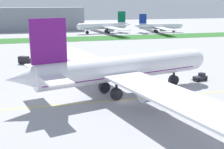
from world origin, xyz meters
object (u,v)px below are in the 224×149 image
at_px(airliner_foreground, 120,69).
at_px(ground_crew_wingwalker_port, 178,94).
at_px(parked_airliner_far_centre, 105,26).
at_px(pushback_tug, 200,77).
at_px(service_truck_fuel_bowser, 25,60).
at_px(parked_airliner_far_right, 158,26).
at_px(service_truck_baggage_loader, 167,63).

height_order(airliner_foreground, ground_crew_wingwalker_port, airliner_foreground).
bearing_deg(airliner_foreground, parked_airliner_far_centre, 78.64).
distance_m(pushback_tug, parked_airliner_far_centre, 134.93).
distance_m(airliner_foreground, pushback_tug, 27.83).
bearing_deg(pushback_tug, parked_airliner_far_centre, 89.14).
relative_size(service_truck_fuel_bowser, parked_airliner_far_centre, 0.08).
xyz_separation_m(airliner_foreground, ground_crew_wingwalker_port, (12.94, -6.05, -5.53)).
height_order(service_truck_fuel_bowser, parked_airliner_far_right, parked_airliner_far_right).
relative_size(pushback_tug, service_truck_fuel_bowser, 1.16).
xyz_separation_m(airliner_foreground, pushback_tug, (26.43, 6.77, -5.49)).
distance_m(airliner_foreground, service_truck_baggage_loader, 35.95).
distance_m(pushback_tug, service_truck_baggage_loader, 19.09).
height_order(service_truck_baggage_loader, parked_airliner_far_right, parked_airliner_far_right).
relative_size(pushback_tug, ground_crew_wingwalker_port, 3.76).
bearing_deg(airliner_foreground, service_truck_baggage_loader, 46.37).
distance_m(pushback_tug, service_truck_fuel_bowser, 62.51).
distance_m(ground_crew_wingwalker_port, parked_airliner_far_centre, 148.54).
relative_size(airliner_foreground, ground_crew_wingwalker_port, 52.42).
bearing_deg(parked_airliner_far_right, airliner_foreground, -116.58).
relative_size(service_truck_baggage_loader, service_truck_fuel_bowser, 1.03).
distance_m(parked_airliner_far_centre, parked_airliner_far_right, 40.24).
height_order(pushback_tug, parked_airliner_far_right, parked_airliner_far_right).
relative_size(pushback_tug, parked_airliner_far_right, 0.10).
xyz_separation_m(pushback_tug, service_truck_fuel_bowser, (-50.59, 36.72, 0.52)).
bearing_deg(service_truck_baggage_loader, parked_airliner_far_right, 68.44).
relative_size(parked_airliner_far_centre, parked_airliner_far_right, 1.11).
distance_m(airliner_foreground, ground_crew_wingwalker_port, 15.32).
bearing_deg(service_truck_baggage_loader, pushback_tug, -84.38).
distance_m(ground_crew_wingwalker_port, service_truck_baggage_loader, 33.87).
bearing_deg(parked_airliner_far_centre, parked_airliner_far_right, -7.11).
bearing_deg(pushback_tug, ground_crew_wingwalker_port, -136.44).
height_order(pushback_tug, service_truck_fuel_bowser, service_truck_fuel_bowser).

